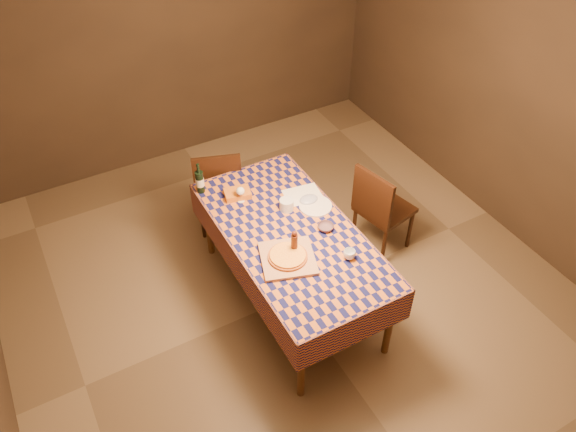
{
  "coord_description": "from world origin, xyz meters",
  "views": [
    {
      "loc": [
        -1.52,
        -2.7,
        3.75
      ],
      "look_at": [
        0.0,
        0.05,
        0.9
      ],
      "focal_mm": 35.0,
      "sensor_mm": 36.0,
      "label": 1
    }
  ],
  "objects": [
    {
      "name": "room",
      "position": [
        0.0,
        0.0,
        1.35
      ],
      "size": [
        5.0,
        5.1,
        2.7
      ],
      "color": "brown",
      "rests_on": "ground"
    },
    {
      "name": "dining_table",
      "position": [
        0.0,
        0.0,
        0.69
      ],
      "size": [
        0.94,
        1.84,
        0.77
      ],
      "color": "brown",
      "rests_on": "ground"
    },
    {
      "name": "cutting_board",
      "position": [
        -0.16,
        -0.24,
        0.78
      ],
      "size": [
        0.49,
        0.49,
        0.02
      ],
      "primitive_type": "cube",
      "rotation": [
        0.0,
        0.0,
        -0.32
      ],
      "color": "tan",
      "rests_on": "dining_table"
    },
    {
      "name": "pizza",
      "position": [
        -0.16,
        -0.24,
        0.81
      ],
      "size": [
        0.35,
        0.35,
        0.03
      ],
      "color": "#A64F1B",
      "rests_on": "cutting_board"
    },
    {
      "name": "pepper_mill",
      "position": [
        -0.08,
        -0.19,
        0.87
      ],
      "size": [
        0.06,
        0.06,
        0.21
      ],
      "color": "#4A1C11",
      "rests_on": "dining_table"
    },
    {
      "name": "bowl",
      "position": [
        0.25,
        -0.1,
        0.79
      ],
      "size": [
        0.16,
        0.16,
        0.04
      ],
      "primitive_type": "imported",
      "rotation": [
        0.0,
        0.0,
        -0.39
      ],
      "color": "#5D414E",
      "rests_on": "dining_table"
    },
    {
      "name": "wine_glass",
      "position": [
        -0.18,
        0.52,
        0.87
      ],
      "size": [
        0.07,
        0.07,
        0.14
      ],
      "color": "white",
      "rests_on": "dining_table"
    },
    {
      "name": "wine_bottle",
      "position": [
        -0.41,
        0.79,
        0.87
      ],
      "size": [
        0.09,
        0.09,
        0.28
      ],
      "color": "black",
      "rests_on": "dining_table"
    },
    {
      "name": "deli_tub",
      "position": [
        0.1,
        0.25,
        0.82
      ],
      "size": [
        0.12,
        0.12,
        0.09
      ],
      "primitive_type": "cylinder",
      "rotation": [
        0.0,
        0.0,
        -0.06
      ],
      "color": "silver",
      "rests_on": "dining_table"
    },
    {
      "name": "takeout_container",
      "position": [
        -0.17,
        0.59,
        0.8
      ],
      "size": [
        0.24,
        0.19,
        0.05
      ],
      "primitive_type": "cube",
      "rotation": [
        0.0,
        0.0,
        -0.22
      ],
      "color": "#C6681A",
      "rests_on": "dining_table"
    },
    {
      "name": "white_plate",
      "position": [
        0.32,
        0.17,
        0.78
      ],
      "size": [
        0.33,
        0.33,
        0.02
      ],
      "primitive_type": "cylinder",
      "rotation": [
        0.0,
        0.0,
        0.31
      ],
      "color": "white",
      "rests_on": "dining_table"
    },
    {
      "name": "tumbler",
      "position": [
        0.24,
        -0.44,
        0.81
      ],
      "size": [
        0.12,
        0.12,
        0.07
      ],
      "primitive_type": "imported",
      "rotation": [
        0.0,
        0.0,
        0.36
      ],
      "color": "white",
      "rests_on": "dining_table"
    },
    {
      "name": "flour_patch",
      "position": [
        0.3,
        0.34,
        0.77
      ],
      "size": [
        0.33,
        0.27,
        0.0
      ],
      "primitive_type": "cube",
      "rotation": [
        0.0,
        0.0,
        -0.15
      ],
      "color": "white",
      "rests_on": "dining_table"
    },
    {
      "name": "flour_bag",
      "position": [
        0.3,
        0.25,
        0.79
      ],
      "size": [
        0.18,
        0.16,
        0.05
      ],
      "primitive_type": "ellipsoid",
      "rotation": [
        0.0,
        0.0,
        -0.29
      ],
      "color": "#A4ACD2",
      "rests_on": "dining_table"
    },
    {
      "name": "chair_far",
      "position": [
        -0.16,
        1.08,
        0.52
      ],
      "size": [
        0.54,
        0.54,
        0.93
      ],
      "color": "black",
      "rests_on": "ground"
    },
    {
      "name": "chair_right",
      "position": [
        0.96,
        0.13,
        0.52
      ],
      "size": [
        0.51,
        0.5,
        0.93
      ],
      "color": "black",
      "rests_on": "ground"
    }
  ]
}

